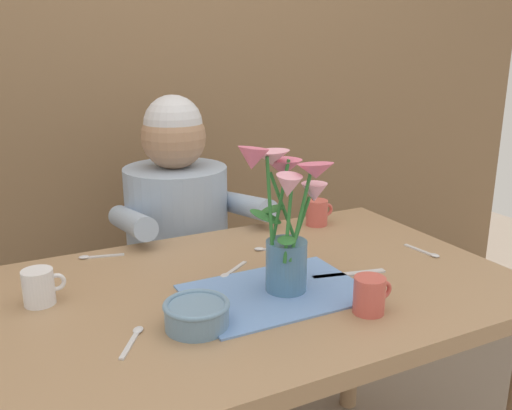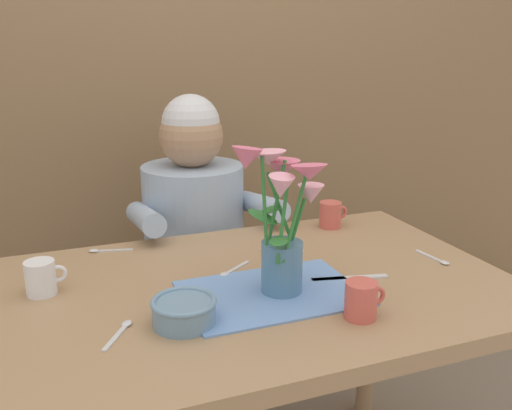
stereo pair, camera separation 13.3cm
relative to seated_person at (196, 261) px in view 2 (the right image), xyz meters
The scene contains 15 objects.
wood_panel_backdrop 0.81m from the seated_person, 90.19° to the left, with size 4.00×0.10×2.50m, color brown.
dining_table 0.62m from the seated_person, 90.14° to the right, with size 1.20×0.80×0.74m.
seated_person is the anchor object (origin of this frame).
striped_placemat 0.71m from the seated_person, 90.17° to the right, with size 0.40×0.28×0.01m, color #6B93D1.
flower_vase 0.77m from the seated_person, 88.17° to the right, with size 0.23×0.21×0.35m.
ceramic_bowl 0.81m from the seated_person, 106.48° to the right, with size 0.14×0.14×0.06m.
dinner_knife 0.73m from the seated_person, 72.80° to the right, with size 0.19×0.02×0.01m, color silver.
tea_cup 0.89m from the seated_person, 81.34° to the right, with size 0.09×0.07×0.08m.
coffee_cup 0.73m from the seated_person, 134.83° to the right, with size 0.09×0.07×0.08m.
ceramic_mug 0.52m from the seated_person, 40.72° to the right, with size 0.09×0.07×0.08m.
spoon_0 0.48m from the seated_person, 75.39° to the right, with size 0.11×0.06×0.01m.
spoon_1 0.83m from the seated_person, 53.44° to the right, with size 0.03×0.12×0.01m.
spoon_2 0.83m from the seated_person, 115.30° to the right, with size 0.08×0.11×0.01m.
spoon_3 0.46m from the seated_person, 140.74° to the right, with size 0.12×0.04×0.01m.
spoon_4 0.56m from the seated_person, 95.29° to the right, with size 0.11×0.08×0.01m.
Camera 2 is at (-0.45, -1.15, 1.30)m, focal length 39.16 mm.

